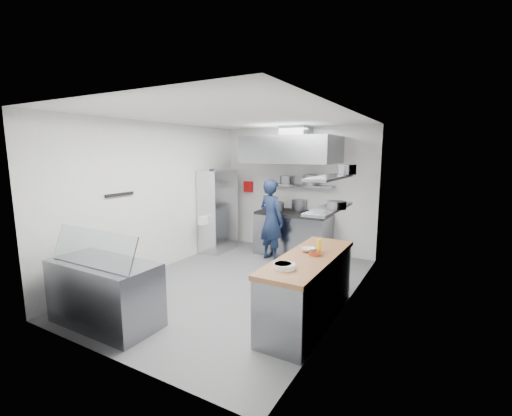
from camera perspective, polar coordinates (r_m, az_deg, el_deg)
The scene contains 35 objects.
floor at distance 6.03m, azimuth -2.87°, elevation -12.62°, with size 5.00×5.00×0.00m, color #5A5A5D.
ceiling at distance 5.62m, azimuth -3.11°, elevation 14.90°, with size 5.00×5.00×0.00m, color silver.
wall_back at distance 7.87m, azimuth 6.82°, elevation 3.02°, with size 3.60×0.02×2.80m, color white.
wall_front at distance 3.83m, azimuth -23.49°, elevation -4.29°, with size 3.60×0.02×2.80m, color white.
wall_left at distance 6.79m, azimuth -15.94°, elevation 1.74°, with size 5.00×0.02×2.80m, color white.
wall_right at distance 4.95m, azimuth 14.92°, elevation -0.91°, with size 5.00×0.02×2.80m, color white.
gas_range at distance 7.63m, azimuth 6.21°, elevation -4.41°, with size 1.60×0.80×0.90m, color gray.
cooktop at distance 7.53m, azimuth 6.28°, elevation -0.86°, with size 1.57×0.78×0.06m, color black.
stock_pot_left at distance 7.62m, azimuth 3.53°, elevation 0.29°, with size 0.31×0.31×0.20m, color slate.
stock_pot_mid at distance 7.77m, azimuth 7.14°, elevation 0.56°, with size 0.33×0.33×0.24m, color slate.
over_range_shelf at distance 7.67m, azimuth 7.06°, elevation 3.76°, with size 1.60×0.30×0.04m, color gray.
shelf_pot_a at distance 7.79m, azimuth 5.06°, elevation 4.69°, with size 0.28×0.28×0.18m, color slate.
shelf_pot_b at distance 7.56m, azimuth 9.04°, elevation 4.62°, with size 0.31×0.31×0.22m, color slate.
extractor_hood at distance 7.25m, azimuth 5.92°, elevation 9.64°, with size 1.90×1.15×0.55m, color gray.
hood_duct at distance 7.47m, azimuth 6.68°, elevation 12.53°, with size 0.55×0.55×0.24m, color slate.
red_firebox at distance 8.37m, azimuth -1.27°, elevation 3.59°, with size 0.22×0.10×0.26m, color red.
chef at distance 7.14m, azimuth 2.57°, elevation -2.00°, with size 0.62×0.41×1.70m, color #121D38.
wire_rack at distance 7.85m, azimuth -6.34°, elevation -0.49°, with size 0.50×0.90×1.85m, color silver.
rack_bin_a at distance 7.44m, azimuth -8.79°, elevation -2.06°, with size 0.15×0.18×0.17m, color white.
rack_bin_b at distance 7.70m, azimuth -6.92°, elevation 2.13°, with size 0.15×0.19×0.17m, color yellow.
rack_jar at distance 7.50m, azimuth -7.39°, elevation 5.77°, with size 0.10×0.10×0.18m, color black.
knife_strip at distance 6.16m, azimuth -21.78°, elevation 2.10°, with size 0.04×0.55×0.05m, color black.
prep_counter_base at distance 4.76m, azimuth 8.70°, elevation -13.42°, with size 0.62×2.00×0.84m, color gray.
prep_counter_top at distance 4.61m, azimuth 8.84°, elevation -8.24°, with size 0.65×2.04×0.06m, color olive.
plate_stack_a at distance 4.07m, azimuth 4.83°, elevation -9.63°, with size 0.25×0.25×0.06m, color white.
plate_stack_b at distance 4.08m, azimuth 4.44°, elevation -9.57°, with size 0.22×0.22×0.06m, color white.
copper_pan at distance 4.63m, azimuth 9.73°, elevation -7.39°, with size 0.15×0.15×0.06m, color #BB5734.
squeeze_bottle at distance 4.77m, azimuth 10.49°, elevation -6.16°, with size 0.06×0.06×0.18m, color yellow.
mixing_bowl at distance 4.78m, azimuth 8.65°, elevation -6.89°, with size 0.20×0.20×0.05m, color white.
wall_shelf_lower at distance 4.69m, azimuth 12.16°, elevation -0.11°, with size 0.30×1.30×0.04m, color gray.
wall_shelf_upper at distance 4.64m, azimuth 12.33°, elevation 5.02°, with size 0.30×1.30×0.04m, color gray.
shelf_pot_c at distance 4.56m, azimuth 13.32°, elevation 0.48°, with size 0.25×0.25×0.10m, color slate.
shelf_pot_d at distance 5.01m, azimuth 14.90°, elevation 6.25°, with size 0.26×0.26×0.14m, color slate.
display_case at distance 5.02m, azimuth -23.86°, elevation -12.82°, with size 1.50×0.70×0.85m, color gray.
display_glass at distance 4.76m, azimuth -25.53°, elevation -5.97°, with size 1.47×0.02×0.45m, color silver.
Camera 1 is at (3.00, -4.72, 2.25)m, focal length 24.00 mm.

